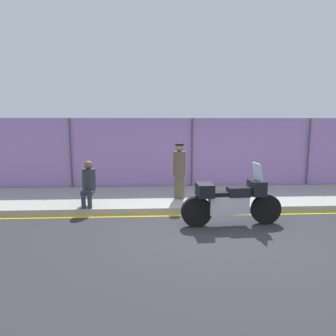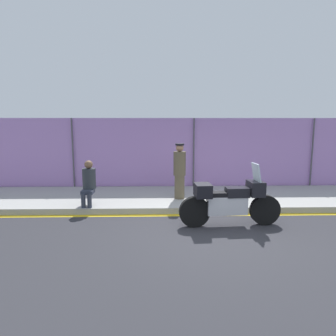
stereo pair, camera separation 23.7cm
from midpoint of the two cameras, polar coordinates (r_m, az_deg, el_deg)
name	(u,v)px [view 1 (the left image)]	position (r m, az deg, el deg)	size (l,w,h in m)	color
ground_plane	(216,232)	(6.82, 8.10, -12.06)	(120.00, 120.00, 0.00)	#2D2D33
sidewalk	(197,198)	(9.39, 4.89, -5.67)	(31.19, 2.78, 0.17)	#9E9E99
curb_paint_stripe	(206,215)	(8.01, 6.34, -8.83)	(31.19, 0.18, 0.01)	gold
storefront_fence	(192,155)	(10.63, 3.88, 2.57)	(29.63, 0.17, 2.56)	#AD7FC6
motorcycle	(231,201)	(7.16, 10.99, -6.14)	(2.40, 0.59, 1.48)	black
officer_standing	(179,171)	(8.80, 1.40, -0.51)	(0.36, 0.36, 1.63)	brown
person_seated_on_curb	(89,181)	(8.41, -15.69, -2.40)	(0.36, 0.63, 1.22)	#2D3342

